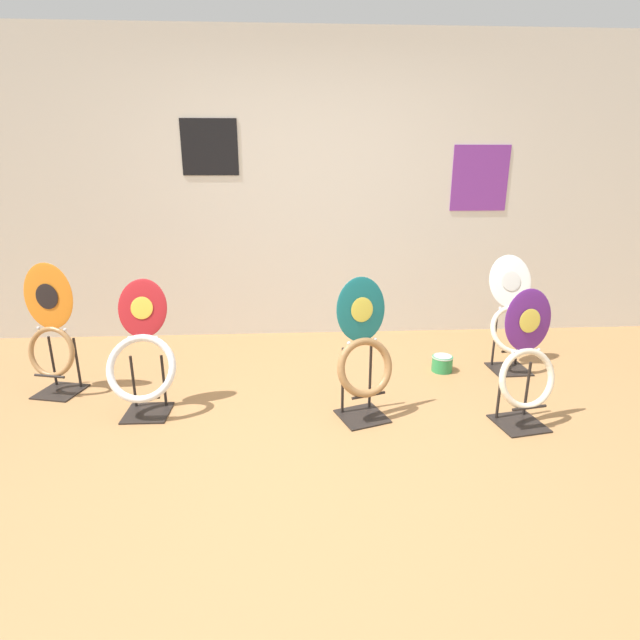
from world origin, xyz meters
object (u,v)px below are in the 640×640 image
toilet_seat_display_crimson_swirl (142,357)px  paint_can (442,363)px  toilet_seat_display_teal_sax (364,356)px  toilet_seat_display_purple_note (526,364)px  toilet_seat_display_white_plain (513,317)px  toilet_seat_display_orange_sun (51,335)px

toilet_seat_display_crimson_swirl → paint_can: bearing=14.7°
toilet_seat_display_teal_sax → paint_can: bearing=43.8°
toilet_seat_display_purple_note → toilet_seat_display_crimson_swirl: size_ratio=1.00×
toilet_seat_display_purple_note → toilet_seat_display_white_plain: bearing=71.4°
toilet_seat_display_purple_note → toilet_seat_display_orange_sun: 3.10m
toilet_seat_display_white_plain → toilet_seat_display_teal_sax: (-1.25, -0.72, -0.00)m
toilet_seat_display_purple_note → paint_can: size_ratio=5.25×
toilet_seat_display_purple_note → toilet_seat_display_orange_sun: size_ratio=0.93×
toilet_seat_display_white_plain → paint_can: bearing=-177.2°
toilet_seat_display_crimson_swirl → toilet_seat_display_white_plain: size_ratio=0.98×
toilet_seat_display_orange_sun → toilet_seat_display_crimson_swirl: bearing=-26.0°
toilet_seat_display_crimson_swirl → paint_can: toilet_seat_display_crimson_swirl is taller
toilet_seat_display_crimson_swirl → toilet_seat_display_white_plain: bearing=12.4°
toilet_seat_display_purple_note → toilet_seat_display_teal_sax: toilet_seat_display_teal_sax is taller
toilet_seat_display_white_plain → toilet_seat_display_orange_sun: 3.33m
toilet_seat_display_crimson_swirl → toilet_seat_display_orange_sun: bearing=154.0°
toilet_seat_display_white_plain → toilet_seat_display_orange_sun: size_ratio=0.95×
toilet_seat_display_purple_note → toilet_seat_display_white_plain: size_ratio=0.98×
toilet_seat_display_purple_note → toilet_seat_display_orange_sun: (-3.03, 0.63, 0.02)m
toilet_seat_display_crimson_swirl → paint_can: size_ratio=5.23×
toilet_seat_display_crimson_swirl → toilet_seat_display_orange_sun: toilet_seat_display_orange_sun is taller
toilet_seat_display_purple_note → toilet_seat_display_orange_sun: toilet_seat_display_orange_sun is taller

